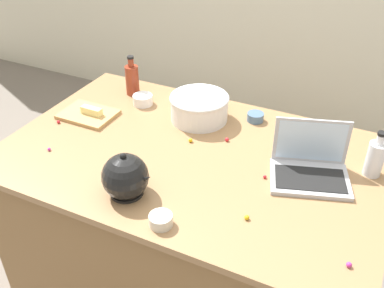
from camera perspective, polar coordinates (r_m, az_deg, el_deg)
ground_plane at (r=2.55m, az=0.00°, el=-18.01°), size 12.00×12.00×0.00m
island_counter at (r=2.22m, az=0.00°, el=-10.77°), size 1.65×1.06×0.90m
laptop at (r=1.84m, az=14.98°, el=-2.75°), size 0.36×0.31×0.22m
mixing_bowl_large at (r=2.15m, az=0.95°, el=4.77°), size 0.29×0.29×0.13m
bottle_vinegar at (r=1.91m, az=22.56°, el=-1.67°), size 0.07×0.07×0.20m
bottle_soy at (r=2.40m, az=-7.73°, el=8.30°), size 0.07×0.07×0.22m
kettle at (r=1.69m, az=-8.58°, el=-4.23°), size 0.21×0.18×0.20m
cutting_board at (r=2.26m, az=-13.25°, el=3.74°), size 0.26×0.20×0.02m
butter_stick_left at (r=2.23m, az=-12.83°, el=4.21°), size 0.11×0.04×0.04m
ramekin_small at (r=1.58m, az=-4.05°, el=-9.77°), size 0.09×0.09×0.04m
ramekin_medium at (r=2.31m, az=-6.37°, el=5.69°), size 0.10×0.10×0.05m
ramekin_wide at (r=2.18m, az=8.17°, el=3.47°), size 0.08×0.08×0.04m
candy_0 at (r=1.81m, az=9.38°, el=-4.20°), size 0.01×0.01×0.01m
candy_1 at (r=2.00m, az=-0.19°, el=0.48°), size 0.02×0.02×0.02m
candy_2 at (r=2.24m, az=-16.85°, el=2.76°), size 0.02×0.02×0.02m
candy_3 at (r=2.07m, az=23.43°, el=-1.30°), size 0.02×0.02×0.02m
candy_4 at (r=2.04m, az=-17.95°, el=-0.65°), size 0.01×0.01×0.01m
candy_5 at (r=2.01m, az=4.53°, el=0.58°), size 0.02×0.02×0.02m
candy_6 at (r=1.61m, az=7.08°, el=-9.38°), size 0.02×0.02×0.02m
candy_7 at (r=2.39m, az=-6.75°, el=6.18°), size 0.02×0.02×0.02m
candy_8 at (r=1.54m, az=19.60°, el=-14.47°), size 0.02×0.02×0.02m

